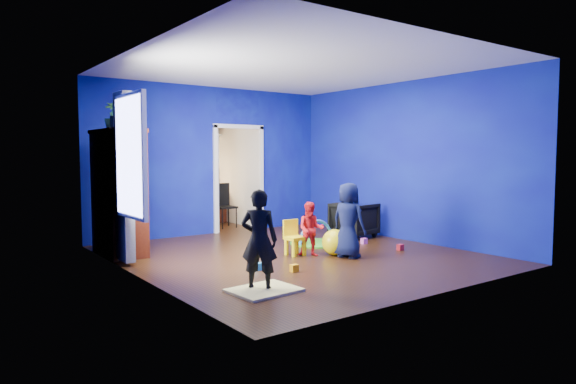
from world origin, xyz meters
TOP-DOWN VIEW (x-y plane):
  - floor at (0.00, 0.00)m, footprint 5.00×5.50m
  - ceiling at (0.00, 0.00)m, footprint 5.00×5.50m
  - wall_back at (0.00, 2.75)m, footprint 5.00×0.02m
  - wall_front at (0.00, -2.75)m, footprint 5.00×0.02m
  - wall_left at (-2.50, 0.00)m, footprint 0.02×5.50m
  - wall_right at (2.50, 0.00)m, footprint 0.02×5.50m
  - alcove at (0.60, 3.62)m, footprint 1.00×1.75m
  - armchair at (1.96, 0.74)m, footprint 0.82×0.81m
  - child_black at (-1.58, -1.40)m, footprint 0.50×0.50m
  - child_navy at (0.54, -0.63)m, footprint 0.49×0.63m
  - toddler_red at (0.14, -0.21)m, footprint 0.52×0.50m
  - vase at (-2.21, 1.37)m, footprint 0.25×0.25m
  - potted_plant at (-2.21, 1.89)m, footprint 0.29×0.29m
  - tv_armoire at (-2.21, 1.67)m, footprint 0.58×1.14m
  - crt_tv at (-2.17, 1.67)m, footprint 0.46×0.70m
  - yellow_blanket at (-1.58, -1.50)m, footprint 0.79×0.65m
  - hopper_ball at (0.49, -0.38)m, footprint 0.41×0.41m
  - kid_chair at (-0.01, -0.01)m, footprint 0.28×0.28m
  - play_mat at (0.90, 0.58)m, footprint 0.93×0.93m
  - toy_arch at (0.90, 0.58)m, footprint 0.83×0.13m
  - window_left at (-2.48, 0.35)m, footprint 0.03×0.95m
  - curtain at (-2.37, 0.90)m, footprint 0.14×0.42m
  - doorway at (0.60, 2.75)m, footprint 1.16×0.10m
  - study_desk at (0.60, 4.26)m, footprint 0.88×0.44m
  - desk_monitor at (0.60, 4.38)m, footprint 0.40×0.05m
  - desk_lamp at (0.32, 4.32)m, footprint 0.14×0.14m
  - folding_chair at (0.60, 3.30)m, footprint 0.40×0.40m
  - book_shelf at (0.60, 4.37)m, footprint 0.88×0.24m
  - toy_0 at (1.63, -0.70)m, footprint 0.10×0.08m
  - toy_1 at (1.81, 0.88)m, footprint 0.11×0.11m
  - toy_2 at (-0.71, -0.91)m, footprint 0.10×0.08m
  - toy_3 at (0.68, 0.70)m, footprint 0.11×0.11m
  - toy_4 at (1.58, 0.09)m, footprint 0.10×0.08m
  - toy_5 at (-1.04, -0.55)m, footprint 0.10×0.08m

SIDE VIEW (x-z plane):
  - floor at x=0.00m, z-range -0.01..0.01m
  - play_mat at x=0.90m, z-range 0.00..0.02m
  - yellow_blanket at x=-1.58m, z-range 0.00..0.03m
  - toy_arch at x=0.90m, z-range -0.40..0.44m
  - toy_0 at x=1.63m, z-range 0.00..0.10m
  - toy_2 at x=-0.71m, z-range 0.00..0.10m
  - toy_4 at x=1.58m, z-range 0.00..0.10m
  - toy_5 at x=-1.04m, z-range 0.00..0.10m
  - toy_1 at x=1.81m, z-range 0.00..0.11m
  - toy_3 at x=0.68m, z-range 0.00..0.11m
  - hopper_ball at x=0.49m, z-range 0.00..0.41m
  - kid_chair at x=-0.01m, z-range 0.00..0.50m
  - armchair at x=1.96m, z-range 0.00..0.67m
  - study_desk at x=0.60m, z-range 0.00..0.75m
  - toddler_red at x=0.14m, z-range 0.00..0.84m
  - folding_chair at x=0.60m, z-range 0.00..0.92m
  - child_navy at x=0.54m, z-range 0.00..1.14m
  - child_black at x=-1.58m, z-range 0.00..1.18m
  - desk_lamp at x=0.32m, z-range 0.86..1.00m
  - desk_monitor at x=0.60m, z-range 0.79..1.11m
  - tv_armoire at x=-2.21m, z-range 0.00..1.96m
  - crt_tv at x=-2.17m, z-range 0.75..1.29m
  - doorway at x=0.60m, z-range 0.00..2.10m
  - alcove at x=0.60m, z-range 0.00..2.50m
  - curtain at x=-2.37m, z-range 0.05..2.45m
  - wall_back at x=0.00m, z-range 0.00..2.90m
  - wall_front at x=0.00m, z-range 0.00..2.90m
  - wall_left at x=-2.50m, z-range 0.00..2.90m
  - wall_right at x=2.50m, z-range 0.00..2.90m
  - window_left at x=-2.48m, z-range 0.77..2.33m
  - book_shelf at x=0.60m, z-range 2.00..2.04m
  - vase at x=-2.21m, z-range 1.96..2.20m
  - potted_plant at x=-2.21m, z-range 1.96..2.40m
  - ceiling at x=0.00m, z-range 2.90..2.90m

